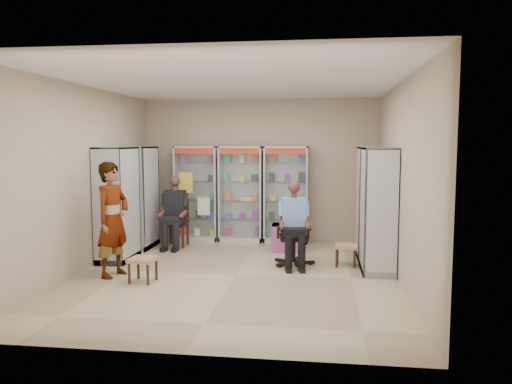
# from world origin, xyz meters

# --- Properties ---
(floor) EXTENTS (6.00, 6.00, 0.00)m
(floor) POSITION_xyz_m (0.00, 0.00, 0.00)
(floor) COLOR tan
(floor) RESTS_ON ground
(room_shell) EXTENTS (5.02, 6.02, 3.01)m
(room_shell) POSITION_xyz_m (0.00, 0.00, 1.97)
(room_shell) COLOR tan
(room_shell) RESTS_ON ground
(cabinet_back_left) EXTENTS (0.90, 0.50, 2.00)m
(cabinet_back_left) POSITION_xyz_m (-1.30, 2.73, 1.00)
(cabinet_back_left) COLOR #B2B3B9
(cabinet_back_left) RESTS_ON floor
(cabinet_back_mid) EXTENTS (0.90, 0.50, 2.00)m
(cabinet_back_mid) POSITION_xyz_m (-0.35, 2.73, 1.00)
(cabinet_back_mid) COLOR #AFB2B7
(cabinet_back_mid) RESTS_ON floor
(cabinet_back_right) EXTENTS (0.90, 0.50, 2.00)m
(cabinet_back_right) POSITION_xyz_m (0.60, 2.73, 1.00)
(cabinet_back_right) COLOR #AEB0B6
(cabinet_back_right) RESTS_ON floor
(cabinet_right_far) EXTENTS (0.90, 0.50, 2.00)m
(cabinet_right_far) POSITION_xyz_m (2.23, 1.60, 1.00)
(cabinet_right_far) COLOR #A8AAAF
(cabinet_right_far) RESTS_ON floor
(cabinet_right_near) EXTENTS (0.90, 0.50, 2.00)m
(cabinet_right_near) POSITION_xyz_m (2.23, 0.50, 1.00)
(cabinet_right_near) COLOR #AFB2B7
(cabinet_right_near) RESTS_ON floor
(cabinet_left_far) EXTENTS (0.90, 0.50, 2.00)m
(cabinet_left_far) POSITION_xyz_m (-2.23, 1.80, 1.00)
(cabinet_left_far) COLOR silver
(cabinet_left_far) RESTS_ON floor
(cabinet_left_near) EXTENTS (0.90, 0.50, 2.00)m
(cabinet_left_near) POSITION_xyz_m (-2.23, 0.70, 1.00)
(cabinet_left_near) COLOR silver
(cabinet_left_near) RESTS_ON floor
(wooden_chair) EXTENTS (0.42, 0.42, 0.94)m
(wooden_chair) POSITION_xyz_m (-1.55, 2.00, 0.47)
(wooden_chair) COLOR black
(wooden_chair) RESTS_ON floor
(seated_customer) EXTENTS (0.44, 0.60, 1.34)m
(seated_customer) POSITION_xyz_m (-1.55, 1.95, 0.67)
(seated_customer) COLOR black
(seated_customer) RESTS_ON floor
(office_chair) EXTENTS (0.65, 0.65, 1.06)m
(office_chair) POSITION_xyz_m (0.87, 0.77, 0.53)
(office_chair) COLOR black
(office_chair) RESTS_ON floor
(seated_shopkeeper) EXTENTS (0.52, 0.67, 1.35)m
(seated_shopkeeper) POSITION_xyz_m (0.87, 0.72, 0.67)
(seated_shopkeeper) COLOR #619AC0
(seated_shopkeeper) RESTS_ON floor
(pink_trunk) EXTENTS (0.55, 0.53, 0.51)m
(pink_trunk) POSITION_xyz_m (0.66, 1.86, 0.25)
(pink_trunk) COLOR #B2478A
(pink_trunk) RESTS_ON floor
(tea_glass) EXTENTS (0.07, 0.07, 0.09)m
(tea_glass) POSITION_xyz_m (0.69, 1.84, 0.55)
(tea_glass) COLOR #5F2508
(tea_glass) RESTS_ON pink_trunk
(woven_stool_a) EXTENTS (0.39, 0.39, 0.37)m
(woven_stool_a) POSITION_xyz_m (1.75, 0.81, 0.18)
(woven_stool_a) COLOR #9D7542
(woven_stool_a) RESTS_ON floor
(woven_stool_b) EXTENTS (0.41, 0.41, 0.37)m
(woven_stool_b) POSITION_xyz_m (-1.31, -0.58, 0.19)
(woven_stool_b) COLOR #91623D
(woven_stool_b) RESTS_ON floor
(standing_man) EXTENTS (0.60, 0.75, 1.79)m
(standing_man) POSITION_xyz_m (-1.88, -0.31, 0.89)
(standing_man) COLOR gray
(standing_man) RESTS_ON floor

